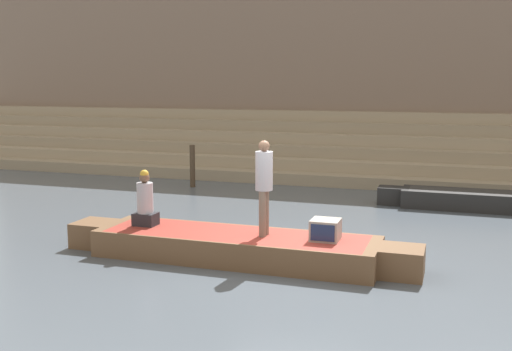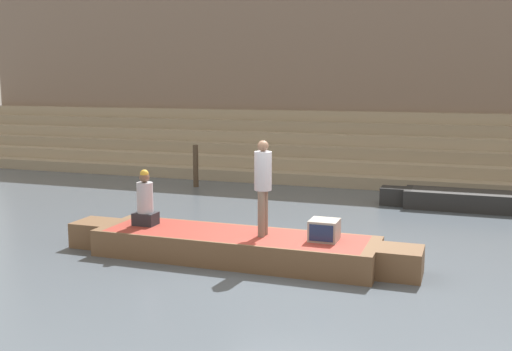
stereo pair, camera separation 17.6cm
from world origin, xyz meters
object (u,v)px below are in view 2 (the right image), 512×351
rowboat_main (234,245)px  person_rowing (145,202)px  moored_boat_shore (496,202)px  tv_set (324,230)px  person_standing (263,181)px  mooring_post (196,166)px

rowboat_main → person_rowing: bearing=-178.8°
person_rowing → moored_boat_shore: size_ratio=0.19×
tv_set → person_standing: bearing=176.0°
moored_boat_shore → mooring_post: mooring_post is taller
person_standing → person_rowing: person_standing is taller
moored_boat_shore → mooring_post: 8.74m
person_standing → moored_boat_shore: (4.19, 6.04, -1.25)m
person_standing → tv_set: (1.12, 0.05, -0.82)m
person_rowing → mooring_post: 7.07m
person_standing → rowboat_main: bearing=166.8°
rowboat_main → tv_set: size_ratio=13.53×
person_rowing → tv_set: person_rowing is taller
person_standing → moored_boat_shore: 7.46m
tv_set → mooring_post: size_ratio=0.38×
moored_boat_shore → person_rowing: bearing=-142.0°
rowboat_main → mooring_post: mooring_post is taller
rowboat_main → person_rowing: size_ratio=6.18×
rowboat_main → tv_set: (1.67, 0.07, 0.42)m
person_rowing → tv_set: bearing=-15.2°
rowboat_main → person_standing: size_ratio=3.89×
person_standing → moored_boat_shore: size_ratio=0.30×
mooring_post → rowboat_main: bearing=-59.8°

